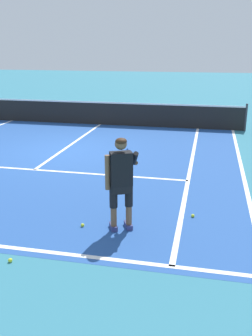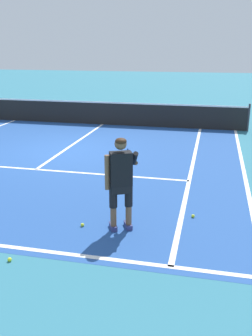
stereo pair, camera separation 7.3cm
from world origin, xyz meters
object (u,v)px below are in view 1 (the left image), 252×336
Objects in this scene: tennis_player at (121,178)px; tennis_ball_by_baseline at (83,225)px; tennis_ball_near_feet at (193,216)px; tennis_ball_mid_court at (10,260)px.

tennis_ball_by_baseline is at bearing -172.96° from tennis_player.
tennis_ball_near_feet and tennis_ball_by_baseline have the same top height.
tennis_ball_mid_court is (-0.70, -1.40, 0.00)m from tennis_ball_by_baseline.
tennis_ball_near_feet is 1.00× the size of tennis_ball_by_baseline.
tennis_ball_mid_court is (-2.68, -2.25, 0.00)m from tennis_ball_near_feet.
tennis_ball_near_feet is 3.50m from tennis_ball_mid_court.
tennis_player is 1.76m from tennis_ball_near_feet.
tennis_ball_near_feet is 2.15m from tennis_ball_by_baseline.
tennis_ball_near_feet is at bearing 31.29° from tennis_player.
tennis_player is at bearing 7.04° from tennis_ball_by_baseline.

